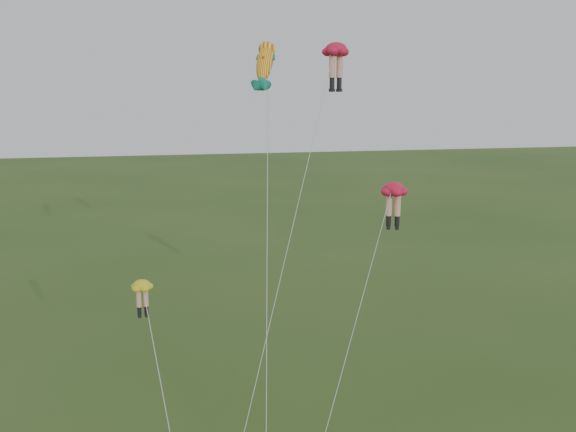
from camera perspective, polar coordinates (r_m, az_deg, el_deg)
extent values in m
ellipsoid|color=red|center=(37.13, 4.30, 14.56)|extent=(1.98, 1.98, 0.80)
cylinder|color=#F0A78D|center=(36.95, 3.95, 13.12)|extent=(0.36, 0.36, 1.22)
cylinder|color=black|center=(36.93, 3.93, 11.70)|extent=(0.28, 0.28, 0.61)
cube|color=black|center=(36.93, 3.92, 11.09)|extent=(0.29, 0.40, 0.18)
cylinder|color=#F0A78D|center=(37.22, 4.60, 13.10)|extent=(0.36, 0.36, 1.22)
cylinder|color=black|center=(37.20, 4.58, 11.69)|extent=(0.28, 0.28, 0.61)
cube|color=black|center=(37.19, 4.57, 11.08)|extent=(0.29, 0.40, 0.18)
cylinder|color=silver|center=(32.63, 0.31, -1.40)|extent=(7.15, 8.91, 19.45)
ellipsoid|color=red|center=(36.35, 9.38, 2.39)|extent=(2.02, 2.02, 0.79)
cylinder|color=#F0A78D|center=(36.49, 8.96, 0.96)|extent=(0.35, 0.35, 1.20)
cylinder|color=black|center=(36.66, 8.92, -0.43)|extent=(0.27, 0.27, 0.60)
cube|color=black|center=(36.74, 8.90, -1.02)|extent=(0.30, 0.40, 0.17)
cylinder|color=#F0A78D|center=(36.51, 9.71, 0.94)|extent=(0.35, 0.35, 1.20)
cylinder|color=black|center=(36.68, 9.67, -0.45)|extent=(0.27, 0.27, 0.60)
cube|color=black|center=(36.75, 9.65, -1.04)|extent=(0.30, 0.40, 0.17)
cylinder|color=silver|center=(32.10, 6.18, -8.82)|extent=(7.28, 9.60, 11.78)
ellipsoid|color=yellow|center=(27.76, -12.88, -6.02)|extent=(1.10, 1.10, 0.48)
cylinder|color=#F0A78D|center=(27.91, -13.12, -7.16)|extent=(0.21, 0.21, 0.73)
cylinder|color=black|center=(28.08, -13.08, -8.22)|extent=(0.17, 0.17, 0.37)
cube|color=black|center=(28.16, -13.05, -8.68)|extent=(0.15, 0.23, 0.11)
cylinder|color=#F0A78D|center=(27.95, -12.53, -7.10)|extent=(0.21, 0.21, 0.73)
cylinder|color=black|center=(28.12, -12.48, -8.17)|extent=(0.17, 0.17, 0.37)
cube|color=black|center=(28.20, -12.46, -8.62)|extent=(0.15, 0.23, 0.11)
cylinder|color=silver|center=(27.06, -10.90, -16.12)|extent=(1.48, 4.94, 8.99)
ellipsoid|color=yellow|center=(32.37, -2.08, 13.54)|extent=(1.72, 2.60, 2.50)
sphere|color=yellow|center=(32.37, -2.08, 13.54)|extent=(1.30, 1.51, 1.27)
cone|color=#127A66|center=(32.37, -2.08, 13.54)|extent=(1.09, 1.38, 1.20)
cone|color=#127A66|center=(32.37, -2.08, 13.54)|extent=(1.09, 1.38, 1.20)
cone|color=#127A66|center=(32.37, -2.08, 13.54)|extent=(0.62, 0.77, 0.67)
cone|color=#127A66|center=(32.37, -2.08, 13.54)|extent=(0.62, 0.77, 0.67)
cone|color=red|center=(32.37, -2.08, 13.54)|extent=(0.65, 0.78, 0.66)
cylinder|color=silver|center=(29.02, -2.03, -4.28)|extent=(1.69, 8.57, 18.18)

